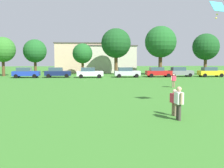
% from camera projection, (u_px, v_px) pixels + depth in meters
% --- Properties ---
extents(ground_plane, '(160.00, 160.00, 0.00)m').
position_uv_depth(ground_plane, '(66.00, 87.00, 30.12)').
color(ground_plane, '#387528').
extents(adult_bystander, '(0.34, 0.83, 1.75)m').
position_uv_depth(adult_bystander, '(179.00, 100.00, 13.87)').
color(adult_bystander, '#3F3833').
rests_on(adult_bystander, ground).
extents(bystander_near_trees, '(0.67, 0.44, 1.51)m').
position_uv_depth(bystander_near_trees, '(174.00, 79.00, 29.51)').
color(bystander_near_trees, '#8C7259').
rests_on(bystander_near_trees, ground).
extents(bystander_midfield, '(0.42, 0.67, 1.49)m').
position_uv_depth(bystander_midfield, '(174.00, 100.00, 14.93)').
color(bystander_midfield, '#8C7259').
rests_on(bystander_midfield, ground).
extents(kite, '(1.12, 0.78, 1.06)m').
position_uv_depth(kite, '(218.00, 8.00, 16.42)').
color(kite, '#3FBFE5').
extents(parked_car_blue_0, '(4.30, 2.02, 1.68)m').
position_uv_depth(parked_car_blue_0, '(26.00, 73.00, 44.23)').
color(parked_car_blue_0, '#1E38AD').
rests_on(parked_car_blue_0, ground).
extents(parked_car_navy_1, '(4.30, 2.02, 1.68)m').
position_uv_depth(parked_car_navy_1, '(57.00, 72.00, 44.94)').
color(parked_car_navy_1, '#141E4C').
rests_on(parked_car_navy_1, ground).
extents(parked_car_white_2, '(4.30, 2.02, 1.68)m').
position_uv_depth(parked_car_white_2, '(89.00, 73.00, 44.13)').
color(parked_car_white_2, white).
rests_on(parked_car_white_2, ground).
extents(parked_car_silver_3, '(4.30, 2.02, 1.68)m').
position_uv_depth(parked_car_silver_3, '(127.00, 72.00, 45.23)').
color(parked_car_silver_3, silver).
rests_on(parked_car_silver_3, ground).
extents(parked_car_red_4, '(4.30, 2.02, 1.68)m').
position_uv_depth(parked_car_red_4, '(158.00, 72.00, 45.97)').
color(parked_car_red_4, red).
rests_on(parked_car_red_4, ground).
extents(parked_car_gray_5, '(4.30, 2.02, 1.68)m').
position_uv_depth(parked_car_gray_5, '(180.00, 72.00, 46.59)').
color(parked_car_gray_5, slate).
rests_on(parked_car_gray_5, ground).
extents(parked_car_yellow_6, '(4.30, 2.02, 1.68)m').
position_uv_depth(parked_car_yellow_6, '(210.00, 72.00, 46.31)').
color(parked_car_yellow_6, yellow).
rests_on(parked_car_yellow_6, ground).
extents(tree_far_left, '(4.48, 4.48, 6.98)m').
position_uv_depth(tree_far_left, '(3.00, 50.00, 47.92)').
color(tree_far_left, brown).
rests_on(tree_far_left, ground).
extents(tree_left, '(4.29, 4.29, 6.69)m').
position_uv_depth(tree_left, '(35.00, 51.00, 49.89)').
color(tree_left, brown).
rests_on(tree_left, ground).
extents(tree_center_left, '(3.91, 3.91, 6.10)m').
position_uv_depth(tree_center_left, '(83.00, 54.00, 52.67)').
color(tree_center_left, brown).
rests_on(tree_center_left, ground).
extents(tree_center_right, '(5.78, 5.78, 9.01)m').
position_uv_depth(tree_center_right, '(116.00, 43.00, 52.64)').
color(tree_center_right, brown).
rests_on(tree_center_right, ground).
extents(tree_right, '(5.95, 5.95, 9.27)m').
position_uv_depth(tree_right, '(161.00, 42.00, 51.01)').
color(tree_right, brown).
rests_on(tree_right, ground).
extents(tree_far_right, '(5.10, 5.10, 7.95)m').
position_uv_depth(tree_far_right, '(206.00, 47.00, 51.92)').
color(tree_far_right, brown).
rests_on(tree_far_right, ground).
extents(house_left, '(11.46, 6.30, 6.61)m').
position_uv_depth(house_left, '(81.00, 58.00, 60.90)').
color(house_left, beige).
rests_on(house_left, ground).
extents(house_right, '(11.99, 6.42, 6.07)m').
position_uv_depth(house_right, '(109.00, 59.00, 61.53)').
color(house_right, beige).
rests_on(house_right, ground).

